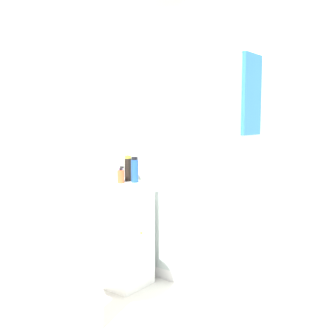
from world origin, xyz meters
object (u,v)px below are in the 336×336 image
at_px(sink, 88,227).
at_px(shampoo_bottle_blue, 135,170).
at_px(lotion_bottle_white, 120,174).
at_px(soap_dispenser, 121,176).
at_px(shampoo_bottle_tall_black, 128,169).

distance_m(sink, shampoo_bottle_blue, 0.77).
bearing_deg(lotion_bottle_white, shampoo_bottle_blue, -74.77).
bearing_deg(soap_dispenser, shampoo_bottle_blue, -31.94).
relative_size(shampoo_bottle_tall_black, shampoo_bottle_blue, 1.02).
height_order(shampoo_bottle_tall_black, shampoo_bottle_blue, shampoo_bottle_tall_black).
bearing_deg(lotion_bottle_white, soap_dispenser, -130.28).
bearing_deg(shampoo_bottle_blue, lotion_bottle_white, 105.23).
relative_size(soap_dispenser, shampoo_bottle_blue, 0.65).
bearing_deg(sink, shampoo_bottle_tall_black, 24.07).
bearing_deg(soap_dispenser, lotion_bottle_white, 49.72).
height_order(soap_dispenser, shampoo_bottle_tall_black, shampoo_bottle_tall_black).
bearing_deg(lotion_bottle_white, sink, -151.21).
distance_m(shampoo_bottle_tall_black, lotion_bottle_white, 0.08).
distance_m(shampoo_bottle_blue, lotion_bottle_white, 0.14).
distance_m(sink, soap_dispenser, 0.69).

